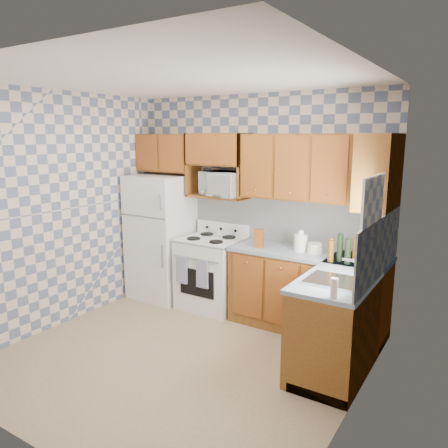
# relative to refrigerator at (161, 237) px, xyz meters

# --- Properties ---
(floor) EXTENTS (3.40, 3.40, 0.00)m
(floor) POSITION_rel_refrigerator_xyz_m (1.27, -1.25, -0.84)
(floor) COLOR #8C7257
(floor) RESTS_ON ground
(back_wall) EXTENTS (3.40, 0.02, 2.70)m
(back_wall) POSITION_rel_refrigerator_xyz_m (1.27, 0.35, 0.51)
(back_wall) COLOR slate
(back_wall) RESTS_ON ground
(right_wall) EXTENTS (0.02, 3.20, 2.70)m
(right_wall) POSITION_rel_refrigerator_xyz_m (2.97, -1.25, 0.51)
(right_wall) COLOR slate
(right_wall) RESTS_ON ground
(backsplash_back) EXTENTS (2.60, 0.02, 0.56)m
(backsplash_back) POSITION_rel_refrigerator_xyz_m (1.68, 0.34, 0.36)
(backsplash_back) COLOR white
(backsplash_back) RESTS_ON back_wall
(backsplash_right) EXTENTS (0.02, 1.60, 0.56)m
(backsplash_right) POSITION_rel_refrigerator_xyz_m (2.96, -0.45, 0.36)
(backsplash_right) COLOR white
(backsplash_right) RESTS_ON right_wall
(refrigerator) EXTENTS (0.75, 0.70, 1.68)m
(refrigerator) POSITION_rel_refrigerator_xyz_m (0.00, 0.00, 0.00)
(refrigerator) COLOR white
(refrigerator) RESTS_ON floor
(stove_body) EXTENTS (0.76, 0.65, 0.90)m
(stove_body) POSITION_rel_refrigerator_xyz_m (0.80, 0.03, -0.39)
(stove_body) COLOR white
(stove_body) RESTS_ON floor
(cooktop) EXTENTS (0.76, 0.65, 0.02)m
(cooktop) POSITION_rel_refrigerator_xyz_m (0.80, 0.03, 0.07)
(cooktop) COLOR silver
(cooktop) RESTS_ON stove_body
(backguard) EXTENTS (0.76, 0.08, 0.17)m
(backguard) POSITION_rel_refrigerator_xyz_m (0.80, 0.30, 0.16)
(backguard) COLOR white
(backguard) RESTS_ON cooktop
(dish_towel_left) EXTENTS (0.16, 0.02, 0.35)m
(dish_towel_left) POSITION_rel_refrigerator_xyz_m (0.59, -0.32, -0.28)
(dish_towel_left) COLOR navy
(dish_towel_left) RESTS_ON stove_body
(dish_towel_right) EXTENTS (0.16, 0.02, 0.35)m
(dish_towel_right) POSITION_rel_refrigerator_xyz_m (0.90, -0.32, -0.28)
(dish_towel_right) COLOR navy
(dish_towel_right) RESTS_ON stove_body
(base_cabinets_back) EXTENTS (1.75, 0.60, 0.88)m
(base_cabinets_back) POSITION_rel_refrigerator_xyz_m (2.10, 0.05, -0.40)
(base_cabinets_back) COLOR #68340F
(base_cabinets_back) RESTS_ON floor
(base_cabinets_right) EXTENTS (0.60, 1.60, 0.88)m
(base_cabinets_right) POSITION_rel_refrigerator_xyz_m (2.67, -0.45, -0.40)
(base_cabinets_right) COLOR #68340F
(base_cabinets_right) RESTS_ON floor
(countertop_back) EXTENTS (1.77, 0.63, 0.04)m
(countertop_back) POSITION_rel_refrigerator_xyz_m (2.10, 0.05, 0.06)
(countertop_back) COLOR slate
(countertop_back) RESTS_ON base_cabinets_back
(countertop_right) EXTENTS (0.63, 1.60, 0.04)m
(countertop_right) POSITION_rel_refrigerator_xyz_m (2.67, -0.45, 0.06)
(countertop_right) COLOR slate
(countertop_right) RESTS_ON base_cabinets_right
(upper_cabinets_back) EXTENTS (1.75, 0.33, 0.74)m
(upper_cabinets_back) POSITION_rel_refrigerator_xyz_m (2.10, 0.19, 1.01)
(upper_cabinets_back) COLOR #68340F
(upper_cabinets_back) RESTS_ON back_wall
(upper_cabinets_fridge) EXTENTS (0.82, 0.33, 0.50)m
(upper_cabinets_fridge) POSITION_rel_refrigerator_xyz_m (-0.02, 0.19, 1.13)
(upper_cabinets_fridge) COLOR #68340F
(upper_cabinets_fridge) RESTS_ON back_wall
(upper_cabinets_right) EXTENTS (0.33, 0.70, 0.74)m
(upper_cabinets_right) POSITION_rel_refrigerator_xyz_m (2.81, 0.00, 1.01)
(upper_cabinets_right) COLOR #68340F
(upper_cabinets_right) RESTS_ON right_wall
(microwave_shelf) EXTENTS (0.80, 0.33, 0.03)m
(microwave_shelf) POSITION_rel_refrigerator_xyz_m (0.80, 0.19, 0.60)
(microwave_shelf) COLOR #68340F
(microwave_shelf) RESTS_ON back_wall
(microwave) EXTENTS (0.62, 0.47, 0.31)m
(microwave) POSITION_rel_refrigerator_xyz_m (0.91, 0.16, 0.77)
(microwave) COLOR white
(microwave) RESTS_ON microwave_shelf
(sink) EXTENTS (0.48, 0.40, 0.03)m
(sink) POSITION_rel_refrigerator_xyz_m (2.67, -0.80, 0.09)
(sink) COLOR #B7B7BC
(sink) RESTS_ON countertop_right
(window) EXTENTS (0.02, 0.66, 0.86)m
(window) POSITION_rel_refrigerator_xyz_m (2.96, -0.80, 0.61)
(window) COLOR white
(window) RESTS_ON right_wall
(bottle_0) EXTENTS (0.06, 0.06, 0.28)m
(bottle_0) POSITION_rel_refrigerator_xyz_m (2.50, -0.12, 0.22)
(bottle_0) COLOR black
(bottle_0) RESTS_ON countertop_back
(bottle_1) EXTENTS (0.06, 0.06, 0.26)m
(bottle_1) POSITION_rel_refrigerator_xyz_m (2.60, -0.18, 0.21)
(bottle_1) COLOR black
(bottle_1) RESTS_ON countertop_back
(bottle_2) EXTENTS (0.06, 0.06, 0.24)m
(bottle_2) POSITION_rel_refrigerator_xyz_m (2.65, -0.08, 0.20)
(bottle_2) COLOR #5D380D
(bottle_2) RESTS_ON countertop_back
(bottle_3) EXTENTS (0.06, 0.06, 0.22)m
(bottle_3) POSITION_rel_refrigerator_xyz_m (2.43, -0.20, 0.19)
(bottle_3) COLOR #5D380D
(bottle_3) RESTS_ON countertop_back
(knife_block) EXTENTS (0.12, 0.12, 0.21)m
(knife_block) POSITION_rel_refrigerator_xyz_m (1.52, -0.05, 0.19)
(knife_block) COLOR #74330F
(knife_block) RESTS_ON countertop_back
(electric_kettle) EXTENTS (0.15, 0.15, 0.19)m
(electric_kettle) POSITION_rel_refrigerator_xyz_m (2.00, 0.04, 0.17)
(electric_kettle) COLOR white
(electric_kettle) RESTS_ON countertop_back
(food_containers) EXTENTS (0.17, 0.17, 0.11)m
(food_containers) POSITION_rel_refrigerator_xyz_m (2.18, 0.03, 0.14)
(food_containers) COLOR beige
(food_containers) RESTS_ON countertop_back
(soap_bottle) EXTENTS (0.06, 0.06, 0.17)m
(soap_bottle) POSITION_rel_refrigerator_xyz_m (2.80, -1.20, 0.17)
(soap_bottle) COLOR beige
(soap_bottle) RESTS_ON countertop_right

